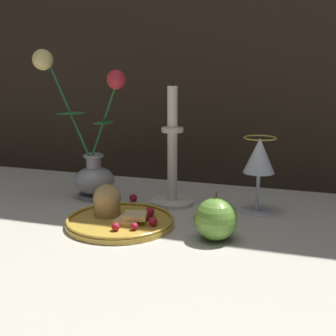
% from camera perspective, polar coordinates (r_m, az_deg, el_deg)
% --- Properties ---
extents(ground_plane, '(2.40, 2.40, 0.00)m').
position_cam_1_polar(ground_plane, '(1.00, -1.44, -5.78)').
color(ground_plane, '#B7B2A3').
rests_on(ground_plane, ground).
extents(vase, '(0.22, 0.10, 0.35)m').
position_cam_1_polar(vase, '(1.11, -9.47, 1.39)').
color(vase, '#A3A3A8').
rests_on(vase, ground_plane).
extents(plate_with_pastries, '(0.22, 0.22, 0.08)m').
position_cam_1_polar(plate_with_pastries, '(0.95, -6.17, -5.80)').
color(plate_with_pastries, gold).
rests_on(plate_with_pastries, ground_plane).
extents(wine_glass, '(0.07, 0.07, 0.16)m').
position_cam_1_polar(wine_glass, '(1.01, 11.05, 1.10)').
color(wine_glass, silver).
rests_on(wine_glass, ground_plane).
extents(candlestick, '(0.10, 0.10, 0.28)m').
position_cam_1_polar(candlestick, '(1.05, 0.53, 0.27)').
color(candlestick, silver).
rests_on(candlestick, ground_plane).
extents(apple_beside_vase, '(0.08, 0.08, 0.09)m').
position_cam_1_polar(apple_beside_vase, '(0.86, 5.87, -6.19)').
color(apple_beside_vase, '#669938').
rests_on(apple_beside_vase, ground_plane).
extents(berry_near_plate, '(0.02, 0.02, 0.02)m').
position_cam_1_polar(berry_near_plate, '(1.09, -4.26, -3.66)').
color(berry_near_plate, '#AD192D').
rests_on(berry_near_plate, ground_plane).
extents(berry_front_center, '(0.02, 0.02, 0.02)m').
position_cam_1_polar(berry_front_center, '(0.96, 3.64, -6.01)').
color(berry_front_center, '#AD192D').
rests_on(berry_front_center, ground_plane).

